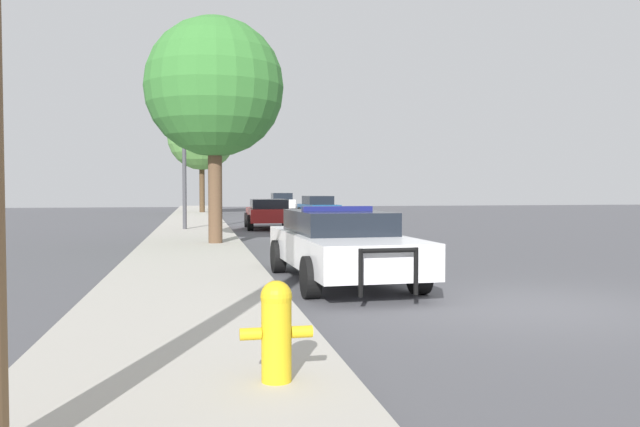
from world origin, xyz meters
The scene contains 10 objects.
ground_plane centered at (0.00, 0.00, 0.00)m, with size 110.00×110.00×0.00m, color #4F4F54.
sidewalk_left centered at (-5.10, 0.00, 0.07)m, with size 3.00×110.00×0.13m.
police_car centered at (-2.32, 3.01, 0.72)m, with size 2.21×5.32×1.41m.
fire_hydrant centered at (-4.29, -3.22, 0.58)m, with size 0.61×0.27×0.84m.
traffic_light centered at (-4.15, 17.50, 3.88)m, with size 3.40×0.35×5.35m.
car_background_midblock centered at (-1.85, 19.10, 0.71)m, with size 2.07×4.04×1.31m.
car_background_distant centered at (1.42, 39.34, 0.77)m, with size 2.00×4.14×1.47m.
car_background_oncoming centered at (2.25, 28.70, 0.71)m, with size 2.15×4.09×1.35m.
tree_sidewalk_near centered at (-4.41, 10.58, 4.76)m, with size 4.13×4.13×6.72m.
tree_sidewalk_far centered at (-4.61, 36.61, 5.49)m, with size 4.78×4.78×7.77m.
Camera 1 is at (-4.93, -8.34, 1.73)m, focal length 35.00 mm.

